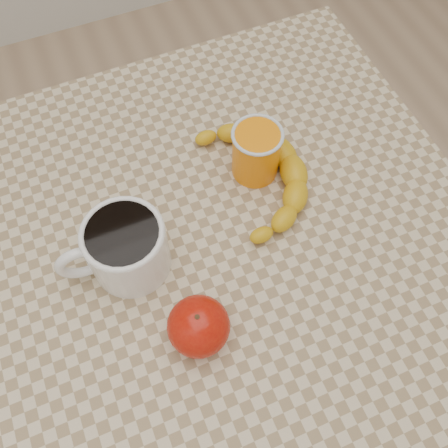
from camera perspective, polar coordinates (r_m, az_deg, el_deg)
name	(u,v)px	position (r m, az deg, el deg)	size (l,w,h in m)	color
ground	(224,352)	(1.48, 0.00, -14.45)	(3.00, 3.00, 0.00)	tan
table	(224,254)	(0.85, 0.00, -3.41)	(0.80, 0.80, 0.75)	#CEB791
coffee_mug	(125,247)	(0.72, -11.30, -2.63)	(0.17, 0.12, 0.10)	white
orange_juice_glass	(256,152)	(0.80, 3.69, 8.24)	(0.08, 0.08, 0.09)	orange
apple	(199,326)	(0.68, -2.92, -11.59)	(0.09, 0.09, 0.08)	#A20C05
banana	(257,176)	(0.80, 3.83, 5.51)	(0.22, 0.30, 0.04)	gold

